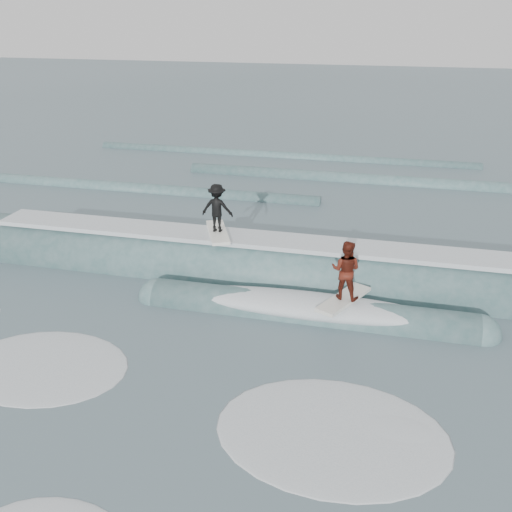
# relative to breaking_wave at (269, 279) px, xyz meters

# --- Properties ---
(ground) EXTENTS (160.00, 160.00, 0.00)m
(ground) POSITION_rel_breaking_wave_xyz_m (-0.24, -6.11, -0.04)
(ground) COLOR #415A5F
(ground) RESTS_ON ground
(breaking_wave) EXTENTS (22.08, 4.00, 2.44)m
(breaking_wave) POSITION_rel_breaking_wave_xyz_m (0.00, 0.00, 0.00)
(breaking_wave) COLOR #3B6163
(breaking_wave) RESTS_ON ground
(surfer_black) EXTENTS (1.30, 2.05, 1.62)m
(surfer_black) POSITION_rel_breaking_wave_xyz_m (-1.73, 0.30, 2.02)
(surfer_black) COLOR white
(surfer_black) RESTS_ON ground
(surfer_red) EXTENTS (1.37, 2.04, 1.74)m
(surfer_red) POSITION_rel_breaking_wave_xyz_m (2.50, -1.90, 1.35)
(surfer_red) COLOR silver
(surfer_red) RESTS_ON ground
(whitewater) EXTENTS (15.95, 8.16, 0.10)m
(whitewater) POSITION_rel_breaking_wave_xyz_m (-0.38, -6.99, -0.04)
(whitewater) COLOR silver
(whitewater) RESTS_ON ground
(far_swells) EXTENTS (36.74, 8.65, 0.80)m
(far_swells) POSITION_rel_breaking_wave_xyz_m (-2.31, 11.54, -0.04)
(far_swells) COLOR #3B6163
(far_swells) RESTS_ON ground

